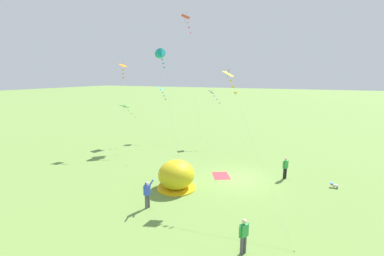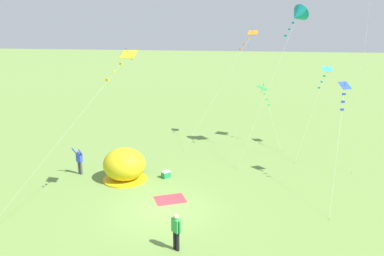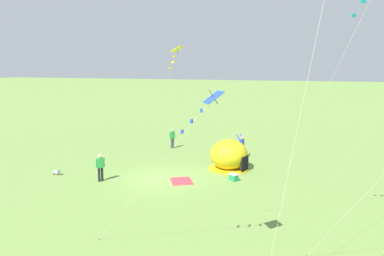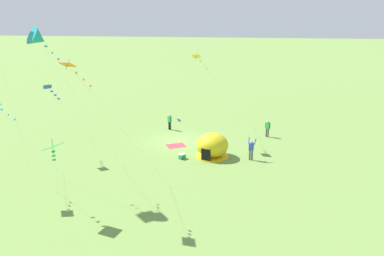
# 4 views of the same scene
# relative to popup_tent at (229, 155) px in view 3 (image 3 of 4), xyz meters

# --- Properties ---
(ground_plane) EXTENTS (300.00, 300.00, 0.00)m
(ground_plane) POSITION_rel_popup_tent_xyz_m (3.49, -3.60, -1.00)
(ground_plane) COLOR olive
(popup_tent) EXTENTS (2.81, 2.81, 2.10)m
(popup_tent) POSITION_rel_popup_tent_xyz_m (0.00, 0.00, 0.00)
(popup_tent) COLOR gold
(popup_tent) RESTS_ON ground
(picnic_blanket) EXTENTS (2.11, 1.95, 0.01)m
(picnic_blanket) POSITION_rel_popup_tent_xyz_m (3.58, -2.26, -0.99)
(picnic_blanket) COLOR #CC333D
(picnic_blanket) RESTS_ON ground
(cooler_box) EXTENTS (0.62, 0.64, 0.44)m
(cooler_box) POSITION_rel_popup_tent_xyz_m (2.49, 0.84, -0.78)
(cooler_box) COLOR #1E8C4C
(cooler_box) RESTS_ON ground
(toddler_crawling) EXTENTS (0.32, 0.55, 0.32)m
(toddler_crawling) POSITION_rel_popup_tent_xyz_m (4.79, -10.52, -0.82)
(toddler_crawling) COLOR white
(toddler_crawling) RESTS_ON ground
(person_far_back) EXTENTS (0.50, 0.42, 1.72)m
(person_far_back) POSITION_rel_popup_tent_xyz_m (5.11, -7.06, -0.03)
(person_far_back) COLOR black
(person_far_back) RESTS_ON ground
(person_near_tent) EXTENTS (0.51, 0.40, 1.72)m
(person_near_tent) POSITION_rel_popup_tent_xyz_m (-4.97, -6.05, -0.03)
(person_near_tent) COLOR #4C4C51
(person_near_tent) RESTS_ON ground
(person_flying_kite) EXTENTS (0.70, 0.58, 1.89)m
(person_flying_kite) POSITION_rel_popup_tent_xyz_m (-3.27, 0.30, 0.00)
(person_flying_kite) COLOR #4C4C51
(person_flying_kite) RESTS_ON ground
(kite_blue) EXTENTS (1.50, 5.52, 6.42)m
(kite_blue) POSITION_rel_popup_tent_xyz_m (13.12, 1.85, 4.80)
(kite_blue) COLOR silver
(kite_blue) RESTS_ON ground
(kite_yellow) EXTENTS (6.10, 5.45, 8.49)m
(kite_yellow) POSITION_rel_popup_tent_xyz_m (1.52, -3.37, 6.79)
(kite_yellow) COLOR silver
(kite_yellow) RESTS_ON ground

